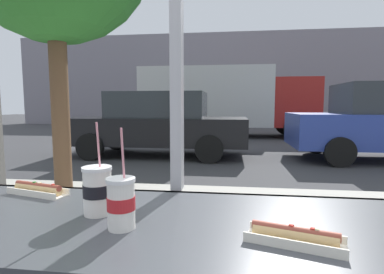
# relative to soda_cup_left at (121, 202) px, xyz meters

# --- Properties ---
(ground_plane) EXTENTS (60.00, 60.00, 0.00)m
(ground_plane) POSITION_rel_soda_cup_left_xyz_m (0.09, 8.39, -1.01)
(ground_plane) COLOR #38383A
(sidewalk_strip) EXTENTS (16.00, 2.80, 0.14)m
(sidewalk_strip) POSITION_rel_soda_cup_left_xyz_m (0.09, 1.99, -0.94)
(sidewalk_strip) COLOR #B2ADA3
(sidewalk_strip) RESTS_ON ground
(building_facade_far) EXTENTS (28.00, 1.20, 5.83)m
(building_facade_far) POSITION_rel_soda_cup_left_xyz_m (0.09, 19.08, 1.91)
(building_facade_far) COLOR gray
(building_facade_far) RESTS_ON ground
(soda_cup_left) EXTENTS (0.09, 0.09, 0.32)m
(soda_cup_left) POSITION_rel_soda_cup_left_xyz_m (0.00, 0.00, 0.00)
(soda_cup_left) COLOR silver
(soda_cup_left) RESTS_ON window_counter
(soda_cup_right) EXTENTS (0.10, 0.10, 0.33)m
(soda_cup_right) POSITION_rel_soda_cup_left_xyz_m (-0.13, 0.11, 0.00)
(soda_cup_right) COLOR white
(soda_cup_right) RESTS_ON window_counter
(hotdog_tray_near) EXTENTS (0.28, 0.16, 0.05)m
(hotdog_tray_near) POSITION_rel_soda_cup_left_xyz_m (0.51, -0.04, -0.06)
(hotdog_tray_near) COLOR silver
(hotdog_tray_near) RESTS_ON window_counter
(hotdog_tray_far) EXTENTS (0.29, 0.15, 0.05)m
(hotdog_tray_far) POSITION_rel_soda_cup_left_xyz_m (-0.49, 0.30, -0.06)
(hotdog_tray_far) COLOR silver
(hotdog_tray_far) RESTS_ON window_counter
(parked_car_black) EXTENTS (4.55, 1.90, 1.63)m
(parked_car_black) POSITION_rel_soda_cup_left_xyz_m (-1.54, 6.68, -0.17)
(parked_car_black) COLOR black
(parked_car_black) RESTS_ON ground
(box_truck) EXTENTS (7.03, 2.44, 2.81)m
(box_truck) POSITION_rel_soda_cup_left_xyz_m (0.06, 11.78, 0.55)
(box_truck) COLOR beige
(box_truck) RESTS_ON ground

